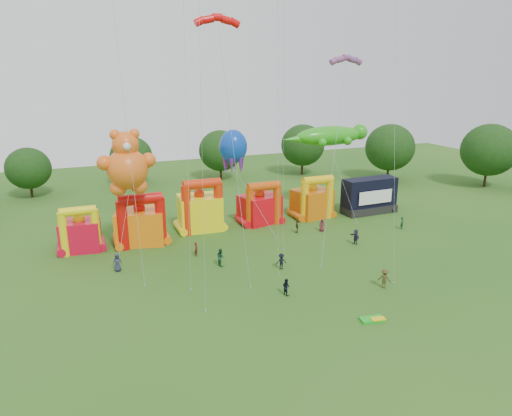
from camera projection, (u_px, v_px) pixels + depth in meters
name	position (u px, v px, depth m)	size (l,w,h in m)	color
ground	(339.00, 337.00, 36.25)	(160.00, 160.00, 0.00)	#225618
tree_ring	(325.00, 264.00, 34.59)	(125.46, 127.58, 12.07)	#352314
bouncy_castle_0	(80.00, 233.00, 53.23)	(4.87, 4.11, 5.66)	red
bouncy_castle_1	(141.00, 224.00, 55.51)	(6.61, 5.78, 6.58)	orange
bouncy_castle_2	(200.00, 210.00, 60.18)	(5.74, 4.72, 7.19)	yellow
bouncy_castle_3	(260.00, 207.00, 63.09)	(5.95, 5.21, 6.11)	red
bouncy_castle_4	(313.00, 201.00, 65.69)	(5.96, 5.22, 6.32)	#D0630B
stage_trailer	(369.00, 196.00, 67.71)	(8.33, 3.34, 5.28)	black
teddy_bear_kite	(126.00, 189.00, 49.99)	(6.35, 6.46, 14.44)	orange
gecko_kite	(331.00, 142.00, 67.55)	(14.16, 11.05, 12.71)	#28A317
octopus_kite	(248.00, 187.00, 60.21)	(4.74, 10.45, 12.99)	#0B3BAE
parafoil_kites	(314.00, 156.00, 49.57)	(29.09, 12.92, 29.70)	red
diamond_kites	(270.00, 99.00, 44.80)	(21.68, 18.97, 44.59)	#DF3B0A
folded_kite_bundle	(373.00, 319.00, 38.54)	(2.13, 1.35, 0.31)	green
spectator_0	(117.00, 263.00, 47.94)	(0.96, 0.62, 1.96)	#282B43
spectator_1	(196.00, 249.00, 51.99)	(0.60, 0.40, 1.65)	#501716
spectator_2	(221.00, 257.00, 49.33)	(0.96, 0.75, 1.98)	#1D482D
spectator_3	(281.00, 261.00, 48.48)	(1.14, 0.66, 1.77)	black
spectator_4	(297.00, 226.00, 59.57)	(1.02, 0.43, 1.75)	#42381A
spectator_5	(355.00, 237.00, 55.46)	(1.79, 0.57, 1.93)	#2F2A46
spectator_6	(322.00, 225.00, 60.08)	(0.80, 0.52, 1.64)	#5B1A27
spectator_7	(402.00, 223.00, 60.89)	(0.63, 0.41, 1.72)	#183E20
spectator_8	(286.00, 287.00, 42.86)	(0.80, 0.62, 1.65)	black
spectator_9	(384.00, 279.00, 44.23)	(1.26, 0.72, 1.95)	#43371B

